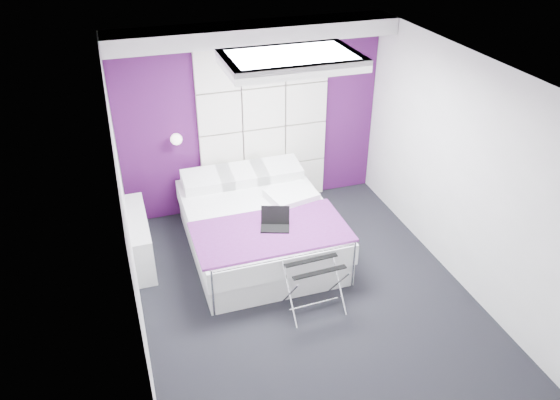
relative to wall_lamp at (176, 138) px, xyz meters
name	(u,v)px	position (x,y,z in m)	size (l,w,h in m)	color
floor	(306,295)	(1.05, -2.06, -1.22)	(4.40, 4.40, 0.00)	black
ceiling	(313,72)	(1.05, -2.06, 1.38)	(4.40, 4.40, 0.00)	white
wall_back	(252,119)	(1.05, 0.14, 0.08)	(3.60, 3.60, 0.00)	silver
wall_left	(128,227)	(-0.75, -2.06, 0.08)	(4.40, 4.40, 0.00)	silver
wall_right	(462,172)	(2.85, -2.06, 0.08)	(4.40, 4.40, 0.00)	silver
accent_wall	(252,119)	(1.05, 0.13, 0.08)	(3.58, 0.02, 2.58)	#421046
soffit	(255,33)	(1.05, -0.11, 1.28)	(3.58, 0.50, 0.20)	white
headboard	(264,128)	(1.20, 0.08, -0.05)	(1.80, 0.08, 2.30)	white
skylight	(291,59)	(1.05, -1.46, 1.33)	(1.36, 0.86, 0.12)	white
wall_lamp	(176,138)	(0.00, 0.00, 0.00)	(0.15, 0.15, 0.15)	white
radiator	(140,238)	(-0.64, -0.76, -0.92)	(0.22, 1.20, 0.60)	white
bed	(258,227)	(0.80, -0.99, -0.90)	(1.78, 2.15, 0.75)	white
nightstand	(208,180)	(0.36, -0.04, -0.65)	(0.47, 0.36, 0.05)	white
luggage_rack	(315,287)	(1.06, -2.28, -0.92)	(0.60, 0.44, 0.59)	silver
laptop	(274,222)	(0.86, -1.46, -0.56)	(0.33, 0.24, 0.24)	black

